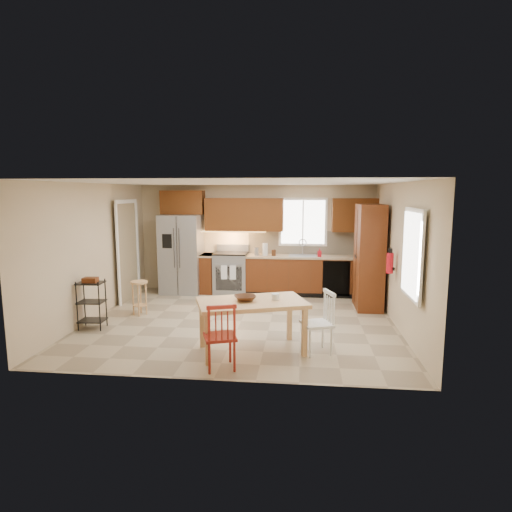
{
  "coord_description": "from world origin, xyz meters",
  "views": [
    {
      "loc": [
        1.08,
        -7.48,
        2.34
      ],
      "look_at": [
        0.23,
        0.4,
        1.15
      ],
      "focal_mm": 30.0,
      "sensor_mm": 36.0,
      "label": 1
    }
  ],
  "objects_px": {
    "refrigerator": "(182,254)",
    "dining_table": "(252,327)",
    "chair_red": "(220,335)",
    "table_bowl": "(245,301)",
    "pantry": "(369,257)",
    "range_stove": "(231,273)",
    "bar_stool": "(140,298)",
    "soap_bottle": "(320,253)",
    "chair_white": "(317,323)",
    "utility_cart": "(92,304)",
    "table_jar": "(275,298)",
    "fire_extinguisher": "(390,263)"
  },
  "relations": [
    {
      "from": "pantry",
      "to": "table_bowl",
      "type": "bearing_deg",
      "value": -129.06
    },
    {
      "from": "bar_stool",
      "to": "table_jar",
      "type": "bearing_deg",
      "value": -36.06
    },
    {
      "from": "fire_extinguisher",
      "to": "bar_stool",
      "type": "xyz_separation_m",
      "value": [
        -4.62,
        0.06,
        -0.77
      ]
    },
    {
      "from": "chair_red",
      "to": "table_bowl",
      "type": "relative_size",
      "value": 2.9
    },
    {
      "from": "pantry",
      "to": "chair_white",
      "type": "bearing_deg",
      "value": -113.08
    },
    {
      "from": "range_stove",
      "to": "bar_stool",
      "type": "xyz_separation_m",
      "value": [
        -1.44,
        -1.98,
        -0.13
      ]
    },
    {
      "from": "chair_red",
      "to": "bar_stool",
      "type": "relative_size",
      "value": 1.38
    },
    {
      "from": "dining_table",
      "to": "utility_cart",
      "type": "bearing_deg",
      "value": 145.36
    },
    {
      "from": "dining_table",
      "to": "chair_red",
      "type": "bearing_deg",
      "value": -137.7
    },
    {
      "from": "refrigerator",
      "to": "dining_table",
      "type": "height_order",
      "value": "refrigerator"
    },
    {
      "from": "range_stove",
      "to": "chair_red",
      "type": "relative_size",
      "value": 1.01
    },
    {
      "from": "range_stove",
      "to": "fire_extinguisher",
      "type": "distance_m",
      "value": 3.83
    },
    {
      "from": "fire_extinguisher",
      "to": "table_jar",
      "type": "bearing_deg",
      "value": -141.79
    },
    {
      "from": "soap_bottle",
      "to": "chair_red",
      "type": "distance_m",
      "value": 4.49
    },
    {
      "from": "dining_table",
      "to": "bar_stool",
      "type": "relative_size",
      "value": 2.35
    },
    {
      "from": "chair_white",
      "to": "table_jar",
      "type": "xyz_separation_m",
      "value": [
        -0.61,
        0.05,
        0.34
      ]
    },
    {
      "from": "dining_table",
      "to": "chair_white",
      "type": "distance_m",
      "value": 0.95
    },
    {
      "from": "refrigerator",
      "to": "table_jar",
      "type": "relative_size",
      "value": 13.87
    },
    {
      "from": "soap_bottle",
      "to": "chair_red",
      "type": "bearing_deg",
      "value": -109.15
    },
    {
      "from": "soap_bottle",
      "to": "utility_cart",
      "type": "xyz_separation_m",
      "value": [
        -3.98,
        -2.78,
        -0.57
      ]
    },
    {
      "from": "soap_bottle",
      "to": "table_bowl",
      "type": "distance_m",
      "value": 3.77
    },
    {
      "from": "refrigerator",
      "to": "chair_white",
      "type": "distance_m",
      "value": 4.67
    },
    {
      "from": "dining_table",
      "to": "table_jar",
      "type": "relative_size",
      "value": 11.81
    },
    {
      "from": "fire_extinguisher",
      "to": "chair_red",
      "type": "height_order",
      "value": "fire_extinguisher"
    },
    {
      "from": "chair_red",
      "to": "utility_cart",
      "type": "height_order",
      "value": "chair_red"
    },
    {
      "from": "range_stove",
      "to": "pantry",
      "type": "bearing_deg",
      "value": -18.29
    },
    {
      "from": "soap_bottle",
      "to": "dining_table",
      "type": "bearing_deg",
      "value": -107.35
    },
    {
      "from": "refrigerator",
      "to": "fire_extinguisher",
      "type": "xyz_separation_m",
      "value": [
        4.33,
        -1.98,
        0.19
      ]
    },
    {
      "from": "table_bowl",
      "to": "range_stove",
      "type": "bearing_deg",
      "value": 102.69
    },
    {
      "from": "chair_red",
      "to": "refrigerator",
      "type": "bearing_deg",
      "value": 92.68
    },
    {
      "from": "range_stove",
      "to": "bar_stool",
      "type": "height_order",
      "value": "range_stove"
    },
    {
      "from": "fire_extinguisher",
      "to": "table_jar",
      "type": "relative_size",
      "value": 2.74
    },
    {
      "from": "fire_extinguisher",
      "to": "bar_stool",
      "type": "relative_size",
      "value": 0.55
    },
    {
      "from": "table_jar",
      "to": "bar_stool",
      "type": "relative_size",
      "value": 0.2
    },
    {
      "from": "pantry",
      "to": "bar_stool",
      "type": "distance_m",
      "value": 4.59
    },
    {
      "from": "soap_bottle",
      "to": "pantry",
      "type": "height_order",
      "value": "pantry"
    },
    {
      "from": "fire_extinguisher",
      "to": "table_jar",
      "type": "distance_m",
      "value": 2.47
    },
    {
      "from": "chair_white",
      "to": "table_jar",
      "type": "distance_m",
      "value": 0.7
    },
    {
      "from": "fire_extinguisher",
      "to": "range_stove",
      "type": "bearing_deg",
      "value": 147.38
    },
    {
      "from": "chair_white",
      "to": "soap_bottle",
      "type": "bearing_deg",
      "value": -22.04
    },
    {
      "from": "chair_red",
      "to": "utility_cart",
      "type": "bearing_deg",
      "value": 130.98
    },
    {
      "from": "table_jar",
      "to": "chair_red",
      "type": "bearing_deg",
      "value": -132.69
    },
    {
      "from": "pantry",
      "to": "bar_stool",
      "type": "height_order",
      "value": "pantry"
    },
    {
      "from": "refrigerator",
      "to": "dining_table",
      "type": "bearing_deg",
      "value": -60.03
    },
    {
      "from": "range_stove",
      "to": "dining_table",
      "type": "distance_m",
      "value": 3.76
    },
    {
      "from": "table_bowl",
      "to": "utility_cart",
      "type": "height_order",
      "value": "utility_cart"
    },
    {
      "from": "pantry",
      "to": "table_bowl",
      "type": "xyz_separation_m",
      "value": [
        -2.16,
        -2.66,
        -0.29
      ]
    },
    {
      "from": "soap_bottle",
      "to": "fire_extinguisher",
      "type": "xyz_separation_m",
      "value": [
        1.15,
        -1.95,
        0.1
      ]
    },
    {
      "from": "refrigerator",
      "to": "soap_bottle",
      "type": "xyz_separation_m",
      "value": [
        3.18,
        -0.02,
        0.09
      ]
    },
    {
      "from": "chair_red",
      "to": "table_bowl",
      "type": "bearing_deg",
      "value": 49.32
    }
  ]
}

